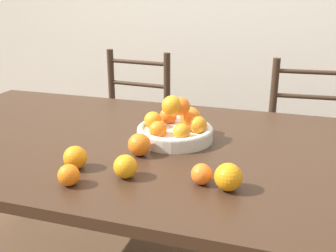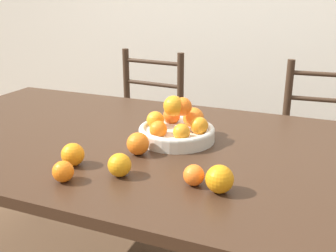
# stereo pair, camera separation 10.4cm
# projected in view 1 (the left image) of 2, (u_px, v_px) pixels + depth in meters

# --- Properties ---
(dining_table) EXTENTS (1.84, 1.05, 0.74)m
(dining_table) POSITION_uv_depth(u_px,v_px,m) (125.00, 159.00, 1.49)
(dining_table) COLOR #382316
(dining_table) RESTS_ON ground_plane
(fruit_bowl) EXTENTS (0.28, 0.28, 0.17)m
(fruit_bowl) POSITION_uv_depth(u_px,v_px,m) (175.00, 127.00, 1.45)
(fruit_bowl) COLOR beige
(fruit_bowl) RESTS_ON dining_table
(orange_loose_0) EXTENTS (0.06, 0.06, 0.06)m
(orange_loose_0) POSITION_uv_depth(u_px,v_px,m) (202.00, 174.00, 1.12)
(orange_loose_0) COLOR orange
(orange_loose_0) RESTS_ON dining_table
(orange_loose_1) EXTENTS (0.07, 0.07, 0.07)m
(orange_loose_1) POSITION_uv_depth(u_px,v_px,m) (125.00, 166.00, 1.15)
(orange_loose_1) COLOR orange
(orange_loose_1) RESTS_ON dining_table
(orange_loose_2) EXTENTS (0.08, 0.08, 0.08)m
(orange_loose_2) POSITION_uv_depth(u_px,v_px,m) (139.00, 145.00, 1.31)
(orange_loose_2) COLOR orange
(orange_loose_2) RESTS_ON dining_table
(orange_loose_3) EXTENTS (0.07, 0.07, 0.07)m
(orange_loose_3) POSITION_uv_depth(u_px,v_px,m) (75.00, 158.00, 1.21)
(orange_loose_3) COLOR orange
(orange_loose_3) RESTS_ON dining_table
(orange_loose_4) EXTENTS (0.06, 0.06, 0.06)m
(orange_loose_4) POSITION_uv_depth(u_px,v_px,m) (68.00, 175.00, 1.11)
(orange_loose_4) COLOR orange
(orange_loose_4) RESTS_ON dining_table
(orange_loose_5) EXTENTS (0.08, 0.08, 0.08)m
(orange_loose_5) POSITION_uv_depth(u_px,v_px,m) (228.00, 177.00, 1.08)
(orange_loose_5) COLOR orange
(orange_loose_5) RESTS_ON dining_table
(chair_left) EXTENTS (0.45, 0.43, 0.93)m
(chair_left) POSITION_uv_depth(u_px,v_px,m) (129.00, 133.00, 2.37)
(chair_left) COLOR #382619
(chair_left) RESTS_ON ground_plane
(chair_right) EXTENTS (0.45, 0.43, 0.93)m
(chair_right) POSITION_uv_depth(u_px,v_px,m) (307.00, 153.00, 2.07)
(chair_right) COLOR #382619
(chair_right) RESTS_ON ground_plane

